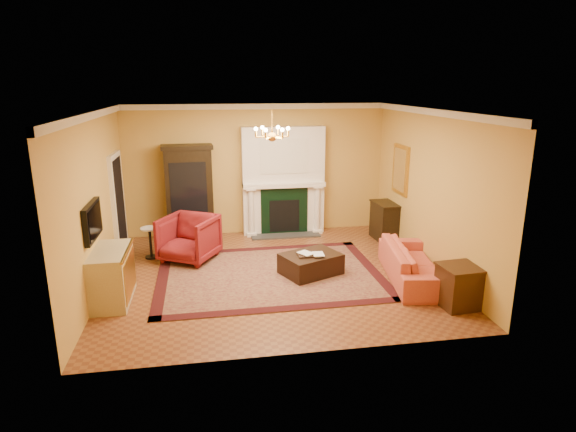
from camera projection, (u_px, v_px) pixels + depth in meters
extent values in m
cube|color=brown|center=(273.00, 275.00, 8.97)|extent=(6.00, 5.50, 0.02)
cube|color=white|center=(272.00, 110.00, 8.16)|extent=(6.00, 5.50, 0.02)
cube|color=gold|center=(257.00, 170.00, 11.19)|extent=(6.00, 0.02, 3.00)
cube|color=gold|center=(303.00, 246.00, 5.94)|extent=(6.00, 0.02, 3.00)
cube|color=gold|center=(96.00, 203.00, 8.09)|extent=(0.02, 5.50, 3.00)
cube|color=gold|center=(431.00, 190.00, 9.05)|extent=(0.02, 5.50, 3.00)
cube|color=white|center=(283.00, 181.00, 11.19)|extent=(1.90, 0.32, 2.50)
cube|color=silver|center=(284.00, 156.00, 10.87)|extent=(1.10, 0.01, 0.80)
cube|color=black|center=(284.00, 212.00, 11.22)|extent=(1.10, 0.02, 1.10)
cube|color=black|center=(284.00, 216.00, 11.24)|extent=(0.70, 0.02, 0.75)
cube|color=#333333|center=(285.00, 235.00, 11.24)|extent=(1.60, 0.50, 0.04)
cube|color=white|center=(284.00, 184.00, 11.15)|extent=(1.90, 0.44, 0.10)
cylinder|color=white|center=(251.00, 211.00, 11.07)|extent=(0.14, 0.14, 1.18)
cylinder|color=white|center=(317.00, 209.00, 11.32)|extent=(0.14, 0.14, 1.18)
cube|color=silver|center=(256.00, 106.00, 10.76)|extent=(6.00, 0.08, 0.12)
cube|color=silver|center=(89.00, 116.00, 7.71)|extent=(0.08, 5.50, 0.12)
cube|color=silver|center=(435.00, 112.00, 8.66)|extent=(0.08, 5.50, 0.12)
cube|color=silver|center=(118.00, 204.00, 9.83)|extent=(0.08, 1.05, 2.10)
cube|color=black|center=(120.00, 206.00, 9.84)|extent=(0.02, 0.85, 1.95)
cube|color=black|center=(92.00, 221.00, 7.56)|extent=(0.08, 0.95, 0.58)
cube|color=black|center=(95.00, 221.00, 7.57)|extent=(0.01, 0.85, 0.48)
cube|color=gold|center=(401.00, 170.00, 10.33)|extent=(0.05, 0.76, 1.05)
cube|color=white|center=(399.00, 170.00, 10.33)|extent=(0.01, 0.62, 0.90)
cylinder|color=gold|center=(272.00, 122.00, 8.22)|extent=(0.03, 0.03, 0.40)
sphere|color=gold|center=(272.00, 137.00, 8.29)|extent=(0.16, 0.16, 0.16)
sphere|color=#FFE5B2|center=(288.00, 128.00, 8.29)|extent=(0.07, 0.07, 0.07)
sphere|color=#FFE5B2|center=(278.00, 127.00, 8.50)|extent=(0.07, 0.07, 0.07)
sphere|color=#FFE5B2|center=(262.00, 128.00, 8.46)|extent=(0.07, 0.07, 0.07)
sphere|color=#FFE5B2|center=(256.00, 129.00, 8.20)|extent=(0.07, 0.07, 0.07)
sphere|color=#FFE5B2|center=(266.00, 130.00, 8.00)|extent=(0.07, 0.07, 0.07)
sphere|color=#FFE5B2|center=(282.00, 130.00, 8.04)|extent=(0.07, 0.07, 0.07)
cube|color=#420E1A|center=(270.00, 274.00, 8.95)|extent=(4.13, 3.12, 0.02)
cube|color=black|center=(189.00, 195.00, 10.81)|extent=(1.06, 0.54, 2.05)
imported|color=maroon|center=(189.00, 236.00, 9.57)|extent=(1.30, 1.27, 1.01)
cylinder|color=black|center=(152.00, 257.00, 9.82)|extent=(0.25, 0.25, 0.04)
cylinder|color=black|center=(151.00, 243.00, 9.73)|extent=(0.05, 0.05, 0.57)
cylinder|color=silver|center=(149.00, 228.00, 9.65)|extent=(0.36, 0.36, 0.03)
cube|color=#BCB589|center=(112.00, 276.00, 7.78)|extent=(0.55, 1.17, 0.87)
imported|color=#C05D3D|center=(413.00, 257.00, 8.64)|extent=(0.98, 2.23, 0.84)
cube|color=#32170D|center=(459.00, 287.00, 7.61)|extent=(0.61, 0.61, 0.65)
cube|color=black|center=(385.00, 222.00, 10.89)|extent=(0.47, 0.76, 0.82)
cube|color=black|center=(311.00, 264.00, 8.93)|extent=(1.23, 1.09, 0.38)
cube|color=black|center=(308.00, 255.00, 8.82)|extent=(0.41, 0.33, 0.03)
imported|color=gray|center=(302.00, 248.00, 8.70)|extent=(0.19, 0.13, 0.28)
imported|color=gray|center=(313.00, 248.00, 8.72)|extent=(0.20, 0.03, 0.27)
cylinder|color=tan|center=(257.00, 181.00, 11.03)|extent=(0.10, 0.10, 0.08)
cone|color=#0F3818|center=(257.00, 172.00, 10.97)|extent=(0.15, 0.15, 0.32)
cylinder|color=tan|center=(314.00, 179.00, 11.24)|extent=(0.12, 0.12, 0.10)
cone|color=#0F3818|center=(314.00, 169.00, 11.18)|extent=(0.17, 0.17, 0.36)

